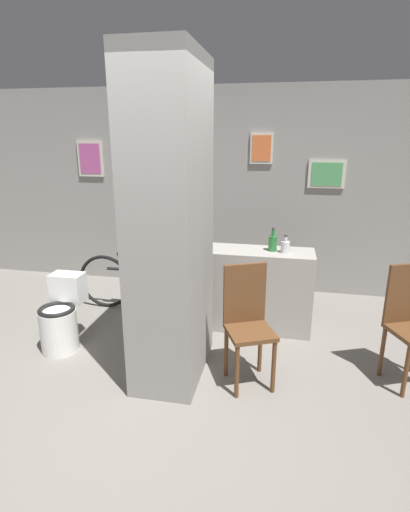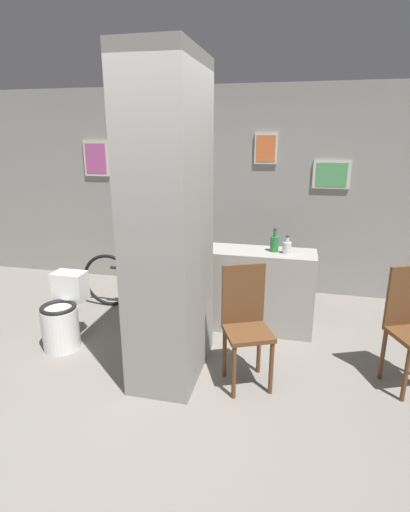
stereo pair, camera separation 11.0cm
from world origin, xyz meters
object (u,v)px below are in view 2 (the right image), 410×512
chair_near_pillar (246,321)px  bottle_tall (274,243)px  bicycle (150,283)px  toilet (63,316)px

chair_near_pillar → bottle_tall: bearing=57.6°
bottle_tall → chair_near_pillar: bearing=-98.2°
bottle_tall → bicycle: bearing=174.2°
chair_near_pillar → bottle_tall: bottle_tall is taller
toilet → chair_near_pillar: size_ratio=0.70×
bicycle → toilet: bearing=-118.7°
bicycle → chair_near_pillar: bearing=-42.2°
chair_near_pillar → toilet: bearing=150.3°
bottle_tall → toilet: bearing=-156.9°
chair_near_pillar → bottle_tall: size_ratio=4.02×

